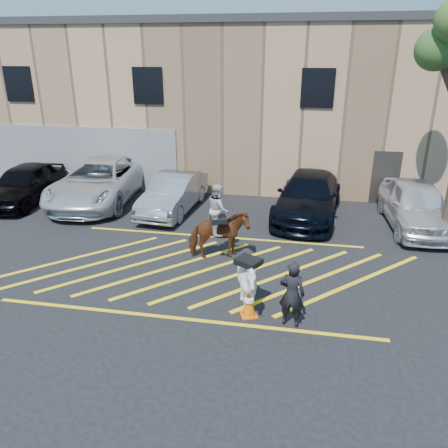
% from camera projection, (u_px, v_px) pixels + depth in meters
% --- Properties ---
extents(ground, '(90.00, 90.00, 0.00)m').
position_uv_depth(ground, '(207.00, 266.00, 12.96)').
color(ground, black).
rests_on(ground, ground).
extents(car_black_suv, '(2.10, 4.76, 1.59)m').
position_uv_depth(car_black_suv, '(25.00, 184.00, 18.24)').
color(car_black_suv, black).
rests_on(car_black_suv, ground).
extents(car_white_pickup, '(3.36, 6.48, 1.75)m').
position_uv_depth(car_white_pickup, '(99.00, 181.00, 18.32)').
color(car_white_pickup, silver).
rests_on(car_white_pickup, ground).
extents(car_silver_sedan, '(1.88, 4.51, 1.45)m').
position_uv_depth(car_silver_sedan, '(173.00, 194.00, 17.19)').
color(car_silver_sedan, gray).
rests_on(car_silver_sedan, ground).
extents(car_blue_suv, '(2.85, 5.70, 1.59)m').
position_uv_depth(car_blue_suv, '(308.00, 196.00, 16.69)').
color(car_blue_suv, black).
rests_on(car_blue_suv, ground).
extents(car_white_suv, '(2.18, 4.97, 1.66)m').
position_uv_depth(car_white_suv, '(416.00, 205.00, 15.58)').
color(car_white_suv, silver).
rests_on(car_white_suv, ground).
extents(handler, '(0.64, 0.46, 1.61)m').
position_uv_depth(handler, '(292.00, 294.00, 9.90)').
color(handler, black).
rests_on(handler, ground).
extents(warehouse, '(32.42, 10.20, 7.30)m').
position_uv_depth(warehouse, '(255.00, 99.00, 22.59)').
color(warehouse, tan).
rests_on(warehouse, ground).
extents(hatching_zone, '(12.60, 5.12, 0.01)m').
position_uv_depth(hatching_zone, '(204.00, 270.00, 12.68)').
color(hatching_zone, yellow).
rests_on(hatching_zone, ground).
extents(mounted_bay, '(1.96, 1.34, 2.36)m').
position_uv_depth(mounted_bay, '(219.00, 229.00, 13.12)').
color(mounted_bay, brown).
rests_on(mounted_bay, ground).
extents(saddled_white, '(1.70, 1.77, 1.50)m').
position_uv_depth(saddled_white, '(248.00, 283.00, 10.46)').
color(saddled_white, white).
rests_on(saddled_white, ground).
extents(traffic_cone, '(0.49, 0.49, 0.73)m').
position_uv_depth(traffic_cone, '(249.00, 302.00, 10.40)').
color(traffic_cone, '#F9540A').
rests_on(traffic_cone, ground).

